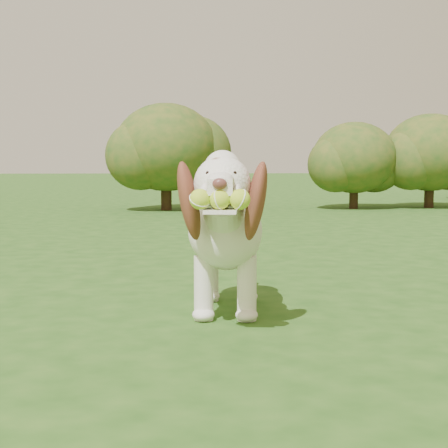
{
  "coord_description": "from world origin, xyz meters",
  "views": [
    {
      "loc": [
        -0.35,
        -3.15,
        0.8
      ],
      "look_at": [
        -0.12,
        0.08,
        0.5
      ],
      "focal_mm": 55.0,
      "sensor_mm": 36.0,
      "label": 1
    }
  ],
  "objects": [
    {
      "name": "ground",
      "position": [
        0.0,
        0.0,
        0.0
      ],
      "size": [
        80.0,
        80.0,
        0.0
      ],
      "primitive_type": "plane",
      "color": "#204B15",
      "rests_on": "ground"
    },
    {
      "name": "dog",
      "position": [
        -0.08,
        0.34,
        0.45
      ],
      "size": [
        0.52,
        1.3,
        0.84
      ],
      "rotation": [
        0.0,
        0.0,
        -0.12
      ],
      "color": "white",
      "rests_on": "ground"
    },
    {
      "name": "shrub_b",
      "position": [
        -0.48,
        7.89,
        1.01
      ],
      "size": [
        1.65,
        1.65,
        1.71
      ],
      "color": "#382314",
      "rests_on": "ground"
    },
    {
      "name": "shrub_c",
      "position": [
        2.62,
        8.02,
        0.84
      ],
      "size": [
        1.38,
        1.38,
        1.43
      ],
      "color": "#382314",
      "rests_on": "ground"
    },
    {
      "name": "shrub_d",
      "position": [
        3.95,
        8.15,
        0.93
      ],
      "size": [
        1.53,
        1.53,
        1.58
      ],
      "color": "#382314",
      "rests_on": "ground"
    }
  ]
}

